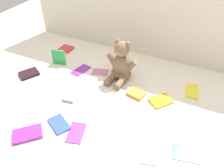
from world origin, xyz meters
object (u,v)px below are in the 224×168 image
object	(u,v)px
book_case_4	(186,153)
book_case_12	(149,151)
teddy_bear	(121,65)
book_case_6	(66,49)
book_case_9	(59,57)
book_case_5	(192,91)
book_case_8	(28,134)
book_case_0	(161,101)
book_case_10	(76,132)
book_case_13	(81,70)
book_case_11	(136,93)
book_case_1	(59,124)
book_case_7	(71,96)
book_case_2	(29,74)
book_case_3	(100,72)

from	to	relation	value
book_case_4	book_case_12	world-z (taller)	book_case_12
teddy_bear	book_case_6	xyz separation A→B (m)	(-0.52, 0.15, -0.09)
book_case_12	book_case_9	bearing A→B (deg)	-42.77
teddy_bear	book_case_5	bearing A→B (deg)	9.73
book_case_4	book_case_8	size ratio (longest dim) A/B	0.90
book_case_8	book_case_0	bearing A→B (deg)	-89.98
book_case_10	book_case_13	xyz separation A→B (m)	(-0.26, 0.47, -0.00)
book_case_5	book_case_11	bearing A→B (deg)	-158.33
teddy_bear	book_case_8	distance (m)	0.67
book_case_0	book_case_10	distance (m)	0.51
book_case_1	book_case_0	bearing A→B (deg)	162.50
teddy_bear	book_case_5	world-z (taller)	teddy_bear
book_case_10	book_case_7	bearing A→B (deg)	-68.53
book_case_0	book_case_8	bearing A→B (deg)	-96.78
book_case_9	book_case_10	distance (m)	0.65
teddy_bear	book_case_12	bearing A→B (deg)	-50.26
book_case_0	book_case_13	distance (m)	0.58
book_case_1	book_case_11	bearing A→B (deg)	174.49
book_case_5	book_case_9	world-z (taller)	book_case_9
book_case_8	book_case_11	xyz separation A→B (m)	(0.37, 0.51, 0.00)
book_case_7	book_case_9	bearing A→B (deg)	128.98
book_case_0	book_case_10	size ratio (longest dim) A/B	0.95
book_case_1	teddy_bear	bearing A→B (deg)	-163.92
book_case_10	book_case_0	bearing A→B (deg)	-144.92
book_case_4	book_case_12	bearing A→B (deg)	-79.67
teddy_bear	book_case_8	world-z (taller)	teddy_bear
book_case_13	book_case_2	bearing A→B (deg)	-134.06
book_case_2	book_case_9	xyz separation A→B (m)	(0.11, 0.20, 0.04)
teddy_bear	book_case_13	size ratio (longest dim) A/B	1.88
book_case_12	book_case_10	bearing A→B (deg)	-6.60
book_case_0	book_case_6	size ratio (longest dim) A/B	1.33
book_case_4	book_case_8	distance (m)	0.76
book_case_6	book_case_13	world-z (taller)	book_case_6
book_case_3	book_case_6	xyz separation A→B (m)	(-0.38, 0.15, 0.00)
book_case_5	book_case_6	xyz separation A→B (m)	(-0.97, 0.10, 0.00)
book_case_3	book_case_4	bearing A→B (deg)	41.69
book_case_0	book_case_11	size ratio (longest dim) A/B	1.26
book_case_3	book_case_13	xyz separation A→B (m)	(-0.13, -0.04, -0.00)
book_case_8	book_case_11	bearing A→B (deg)	-80.70
book_case_1	book_case_11	world-z (taller)	book_case_11
book_case_2	book_case_8	world-z (taller)	book_case_2
book_case_3	book_case_8	distance (m)	0.62
book_case_2	book_case_11	xyz separation A→B (m)	(0.71, 0.11, -0.00)
book_case_4	book_case_3	bearing A→B (deg)	-133.24
book_case_3	book_case_10	world-z (taller)	book_case_10
book_case_8	book_case_12	bearing A→B (deg)	-118.36
book_case_5	teddy_bear	bearing A→B (deg)	178.25
teddy_bear	book_case_11	world-z (taller)	teddy_bear
book_case_3	book_case_11	world-z (taller)	book_case_11
book_case_12	book_case_1	bearing A→B (deg)	-9.42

